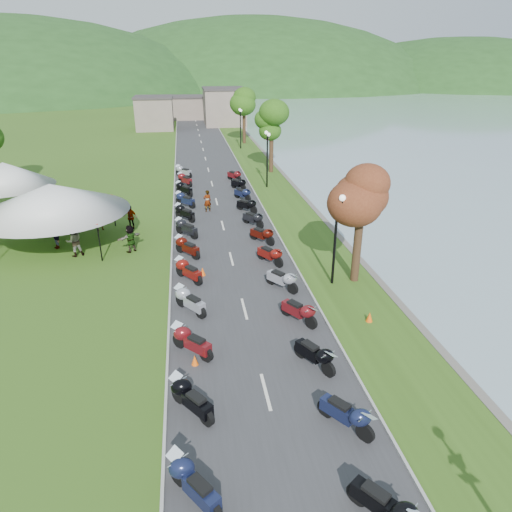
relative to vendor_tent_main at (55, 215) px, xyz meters
name	(u,v)px	position (x,y,z in m)	size (l,w,h in m)	color
road	(212,184)	(10.73, 13.96, -1.99)	(7.00, 120.00, 0.02)	#37373A
hills_backdrop	(187,87)	(10.73, 173.96, -2.00)	(360.00, 120.00, 76.00)	#285621
far_building	(184,109)	(8.73, 58.96, 0.50)	(18.00, 16.00, 5.00)	gray
moto_row_left	(187,272)	(8.11, -6.57, -1.45)	(2.60, 49.75, 1.10)	#331411
moto_row_right	(276,266)	(12.93, -6.61, -1.45)	(2.60, 45.16, 1.10)	#331411
vendor_tent_main	(55,215)	(0.00, 0.00, 0.00)	(6.21, 6.21, 4.00)	silver
vendor_tent_side	(8,189)	(-5.04, 7.15, 0.00)	(4.59, 4.59, 4.00)	silver
tree_lakeside	(360,214)	(17.03, -7.86, 1.75)	(2.70, 2.70, 7.51)	#346B17
pedestrian_a	(101,230)	(2.20, 2.37, -2.00)	(0.67, 0.49, 1.84)	slate
pedestrian_b	(77,256)	(1.44, -2.09, -2.00)	(0.94, 0.52, 1.93)	slate
pedestrian_c	(57,248)	(-0.04, -0.66, -2.00)	(1.15, 0.47, 1.77)	slate
traffic_cone_near	(195,360)	(8.26, -14.05, -1.78)	(0.29, 0.29, 0.45)	#F2590C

